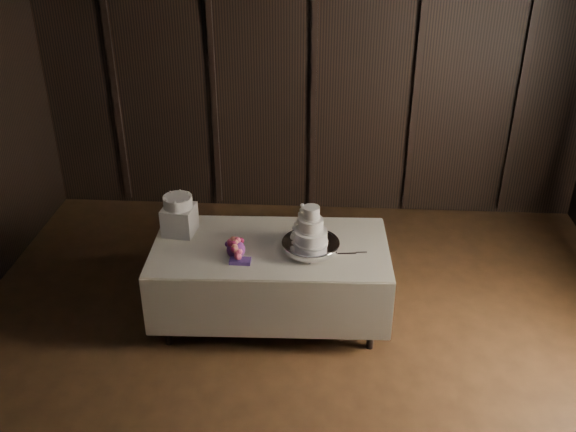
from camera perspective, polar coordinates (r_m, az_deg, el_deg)
The scene contains 8 objects.
room at distance 3.89m, azimuth 0.84°, elevation -3.44°, with size 6.08×7.08×3.08m.
display_table at distance 5.59m, azimuth -1.54°, elevation -5.66°, with size 2.02×1.10×0.76m.
cake_stand at distance 5.31m, azimuth 2.02°, elevation -2.74°, with size 0.48×0.48×0.09m, color silver.
wedding_cake at distance 5.21m, azimuth 1.79°, elevation -1.18°, with size 0.31×0.27×0.33m.
bouquet at distance 5.27m, azimuth -4.66°, elevation -2.87°, with size 0.28×0.38×0.18m, color #E34E6F, non-canonical shape.
box_pedestal at distance 5.62m, azimuth -9.62°, elevation -0.33°, with size 0.26×0.26×0.25m, color white.
small_cake at distance 5.53m, azimuth -9.76°, elevation 1.25°, with size 0.25×0.25×0.10m, color white.
cake_knife at distance 5.30m, azimuth 4.57°, elevation -3.37°, with size 0.37×0.02×0.01m, color silver.
Camera 1 is at (0.15, -3.29, 3.56)m, focal length 40.00 mm.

